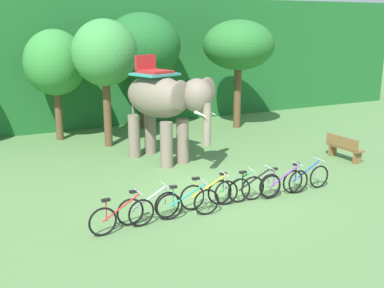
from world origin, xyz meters
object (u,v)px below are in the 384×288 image
(bike_blue, at_px, (306,178))
(wooden_bench, at_px, (344,147))
(elephant, at_px, (163,102))
(tree_left, at_px, (55,63))
(tree_center_right, at_px, (239,46))
(bike_red, at_px, (122,216))
(bike_black, at_px, (255,187))
(tree_center_left, at_px, (105,54))
(tree_far_right, at_px, (142,46))
(bike_yellow, at_px, (209,194))
(bike_green, at_px, (236,189))
(bike_white, at_px, (149,207))
(bike_purple, at_px, (285,183))
(bike_teal, at_px, (188,203))

(bike_blue, height_order, wooden_bench, bike_blue)
(elephant, bearing_deg, tree_left, 117.82)
(tree_center_right, xyz_separation_m, bike_red, (-8.66, -8.73, -3.49))
(tree_center_right, distance_m, bike_blue, 9.59)
(bike_red, bearing_deg, tree_left, 87.01)
(bike_red, relative_size, bike_black, 1.00)
(tree_center_left, bearing_deg, tree_far_right, 45.13)
(bike_yellow, relative_size, bike_green, 1.00)
(tree_center_right, height_order, bike_blue, tree_center_right)
(bike_white, relative_size, bike_black, 1.00)
(tree_far_right, xyz_separation_m, bike_purple, (0.38, -10.36, -3.46))
(bike_white, relative_size, wooden_bench, 1.13)
(tree_center_left, height_order, tree_center_right, tree_center_left)
(tree_left, relative_size, bike_yellow, 2.73)
(tree_left, height_order, bike_yellow, tree_left)
(bike_red, height_order, bike_green, same)
(tree_center_right, bearing_deg, bike_purple, -113.46)
(elephant, height_order, wooden_bench, elephant)
(bike_blue, relative_size, wooden_bench, 1.13)
(tree_far_right, xyz_separation_m, bike_blue, (1.24, -10.27, -3.46))
(wooden_bench, bearing_deg, bike_green, -162.22)
(bike_yellow, bearing_deg, tree_center_right, 53.96)
(tree_left, bearing_deg, tree_far_right, 6.87)
(tree_center_left, relative_size, bike_green, 2.98)
(elephant, bearing_deg, wooden_bench, -24.36)
(tree_center_right, distance_m, bike_black, 10.25)
(bike_white, bearing_deg, tree_left, 91.45)
(tree_far_right, xyz_separation_m, bike_red, (-4.57, -10.54, -3.46))
(bike_purple, distance_m, wooden_bench, 4.73)
(tree_far_right, relative_size, bike_blue, 3.14)
(bike_black, bearing_deg, tree_far_right, 86.79)
(elephant, distance_m, bike_purple, 5.39)
(bike_yellow, bearing_deg, bike_red, -171.63)
(bike_teal, height_order, bike_yellow, same)
(tree_center_left, bearing_deg, bike_teal, -92.21)
(tree_far_right, relative_size, elephant, 1.27)
(tree_left, xyz_separation_m, bike_purple, (4.42, -9.87, -2.88))
(bike_red, distance_m, bike_purple, 4.95)
(tree_center_right, distance_m, elephant, 6.84)
(bike_yellow, bearing_deg, bike_blue, -2.08)
(bike_purple, relative_size, bike_blue, 1.00)
(bike_yellow, xyz_separation_m, wooden_bench, (6.62, 1.85, 0.09))
(elephant, xyz_separation_m, bike_white, (-2.45, -4.71, -1.82))
(elephant, bearing_deg, bike_blue, -61.02)
(tree_far_right, bearing_deg, wooden_bench, -60.84)
(elephant, distance_m, bike_red, 6.17)
(bike_red, distance_m, bike_teal, 1.77)
(bike_white, bearing_deg, bike_red, -163.33)
(elephant, distance_m, bike_blue, 5.65)
(bike_yellow, height_order, wooden_bench, bike_yellow)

